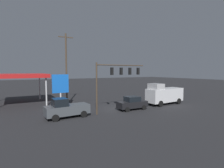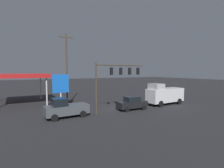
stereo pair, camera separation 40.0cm
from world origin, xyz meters
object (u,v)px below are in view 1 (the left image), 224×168
delivery_truck (164,94)px  sedan_far (132,103)px  utility_pole (66,68)px  pickup_parked (66,109)px  traffic_signal_assembly (117,75)px  price_sign (60,85)px

delivery_truck → sedan_far: bearing=2.6°
utility_pole → delivery_truck: bearing=150.9°
delivery_truck → utility_pole: bearing=-31.1°
pickup_parked → delivery_truck: bearing=178.0°
traffic_signal_assembly → price_sign: bearing=-49.8°
traffic_signal_assembly → price_sign: traffic_signal_assembly is taller
price_sign → delivery_truck: price_sign is taller
pickup_parked → price_sign: bearing=-100.8°
sedan_far → utility_pole: bearing=-47.2°
delivery_truck → pickup_parked: (16.56, 0.10, -0.58)m
traffic_signal_assembly → delivery_truck: traffic_signal_assembly is taller
price_sign → pickup_parked: (0.99, 6.62, -2.38)m
delivery_truck → price_sign: bearing=-24.8°
utility_pole → sedan_far: utility_pole is taller
price_sign → pickup_parked: size_ratio=0.96×
pickup_parked → sedan_far: pickup_parked is taller
price_sign → sedan_far: size_ratio=1.13×
traffic_signal_assembly → utility_pole: 9.68m
price_sign → delivery_truck: (-15.57, 6.52, -1.80)m
delivery_truck → pickup_parked: 16.57m
utility_pole → pickup_parked: size_ratio=2.21×
sedan_far → delivery_truck: bearing=-172.9°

